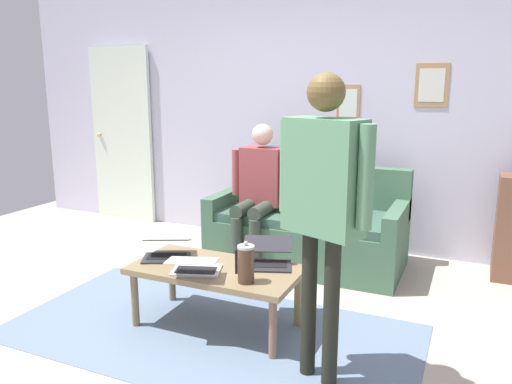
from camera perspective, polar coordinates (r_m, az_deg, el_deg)
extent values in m
plane|color=#B6A999|center=(3.49, -5.74, -15.55)|extent=(7.68, 7.68, 0.00)
cube|color=slate|center=(3.48, -5.32, -15.59)|extent=(2.73, 1.38, 0.01)
cube|color=silver|center=(5.12, 6.37, 9.12)|extent=(7.04, 0.10, 2.70)
cube|color=#AA8054|center=(4.83, 19.45, 11.45)|extent=(0.29, 0.02, 0.39)
cube|color=silver|center=(4.82, 19.44, 11.45)|extent=(0.22, 0.00, 0.29)
cube|color=#AB7B5A|center=(4.96, 10.52, 9.97)|extent=(0.22, 0.02, 0.35)
cube|color=silver|center=(4.95, 10.49, 9.97)|extent=(0.17, 0.00, 0.27)
cube|color=silver|center=(6.19, -15.05, 6.29)|extent=(0.82, 0.05, 2.05)
sphere|color=tan|center=(6.36, -17.48, 6.25)|extent=(0.06, 0.06, 0.06)
cube|color=#43684D|center=(4.61, 5.76, -5.69)|extent=(1.71, 0.85, 0.42)
cube|color=#395B4C|center=(4.52, 5.74, -2.75)|extent=(1.47, 0.77, 0.08)
cube|color=#43684D|center=(4.82, 7.21, 0.50)|extent=(1.71, 0.14, 0.46)
cube|color=#43684D|center=(4.35, 15.86, -2.94)|extent=(0.12, 0.85, 0.20)
cube|color=#43684D|center=(4.82, -3.18, -1.01)|extent=(0.12, 0.85, 0.20)
cube|color=olive|center=(3.39, -4.62, -8.86)|extent=(1.13, 0.57, 0.04)
cylinder|color=#8C6451|center=(3.10, 1.92, -15.34)|extent=(0.05, 0.05, 0.39)
cylinder|color=olive|center=(3.56, -13.67, -11.84)|extent=(0.05, 0.05, 0.39)
cylinder|color=olive|center=(3.48, 4.80, -12.14)|extent=(0.05, 0.05, 0.39)
cylinder|color=#79674C|center=(3.90, -9.58, -9.50)|extent=(0.05, 0.05, 0.39)
cube|color=silver|center=(3.33, -6.81, -8.86)|extent=(0.37, 0.31, 0.01)
cube|color=black|center=(3.31, -6.88, -8.85)|extent=(0.29, 0.21, 0.00)
cube|color=silver|center=(3.17, -7.32, -7.80)|extent=(0.37, 0.30, 0.03)
cube|color=#292E30|center=(3.18, -7.31, -7.78)|extent=(0.33, 0.27, 0.03)
cube|color=#28282D|center=(3.38, 1.22, -8.44)|extent=(0.39, 0.33, 0.01)
cube|color=black|center=(3.39, 1.23, -8.21)|extent=(0.31, 0.22, 0.00)
cube|color=#28282D|center=(3.47, 1.33, -5.92)|extent=(0.38, 0.31, 0.06)
cube|color=#B2C5F0|center=(3.47, 1.32, -5.93)|extent=(0.34, 0.28, 0.05)
cube|color=#28282D|center=(3.58, -10.22, -7.43)|extent=(0.38, 0.33, 0.01)
cube|color=black|center=(3.59, -10.18, -7.23)|extent=(0.30, 0.23, 0.00)
cube|color=#28282D|center=(3.62, -10.09, -5.45)|extent=(0.37, 0.32, 0.06)
cube|color=#1E2A31|center=(3.62, -10.10, -5.46)|extent=(0.34, 0.28, 0.05)
cylinder|color=#4C3323|center=(3.09, -1.16, -8.37)|extent=(0.10, 0.10, 0.22)
cylinder|color=#B7B7BC|center=(3.05, -1.17, -6.29)|extent=(0.11, 0.11, 0.02)
sphere|color=#B2B2B7|center=(3.05, -1.17, -5.88)|extent=(0.03, 0.03, 0.03)
cube|color=black|center=(3.12, -2.28, -8.00)|extent=(0.01, 0.01, 0.15)
cylinder|color=black|center=(2.78, 8.58, -13.44)|extent=(0.09, 0.09, 0.85)
cylinder|color=black|center=(2.87, 6.06, -12.56)|extent=(0.09, 0.09, 0.85)
cube|color=#599068|center=(2.60, 7.74, 1.71)|extent=(0.47, 0.33, 0.60)
cylinder|color=#599068|center=(2.45, 12.46, 1.61)|extent=(0.10, 0.10, 0.51)
cylinder|color=#599068|center=(2.75, 3.56, 3.03)|extent=(0.10, 0.10, 0.51)
sphere|color=brown|center=(2.55, 8.02, 11.24)|extent=(0.20, 0.20, 0.20)
cylinder|color=#384437|center=(4.29, -0.17, -6.42)|extent=(0.10, 0.10, 0.50)
cylinder|color=#384437|center=(4.36, -2.22, -6.12)|extent=(0.10, 0.10, 0.50)
cylinder|color=#384437|center=(4.37, 0.80, -1.99)|extent=(0.12, 0.40, 0.12)
cylinder|color=#384437|center=(4.43, -1.22, -1.77)|extent=(0.12, 0.40, 0.12)
cube|color=#9C4245|center=(4.51, 0.72, 1.84)|extent=(0.37, 0.20, 0.52)
cylinder|color=#9C4245|center=(4.37, 3.32, 1.83)|extent=(0.08, 0.08, 0.42)
cylinder|color=#9C4245|center=(4.55, -2.27, 2.28)|extent=(0.08, 0.08, 0.42)
sphere|color=beige|center=(4.45, 0.73, 6.59)|extent=(0.19, 0.19, 0.19)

